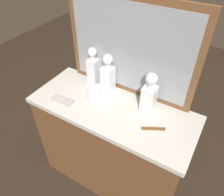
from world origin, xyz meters
name	(u,v)px	position (x,y,z in m)	size (l,w,h in m)	color
ground_plane	(112,174)	(0.00, 0.00, 0.00)	(6.00, 6.00, 0.00)	#2D2319
dresser	(112,146)	(0.00, 0.00, 0.41)	(1.11, 0.46, 0.82)	brown
dresser_mirror	(130,49)	(0.00, 0.21, 1.15)	(0.89, 0.03, 0.65)	brown
crystal_decanter_rear	(149,95)	(0.20, 0.11, 0.93)	(0.08, 0.08, 0.27)	white
crystal_decanter_center	(108,77)	(-0.12, 0.14, 0.94)	(0.08, 0.08, 0.29)	white
crystal_decanter_front	(93,70)	(-0.25, 0.16, 0.94)	(0.07, 0.07, 0.29)	white
crystal_tumbler_rear	(94,93)	(-0.16, 0.02, 0.86)	(0.09, 0.09, 0.09)	white
silver_brush_left	(62,100)	(-0.31, -0.12, 0.83)	(0.15, 0.06, 0.02)	#B7A88C
tortoiseshell_comb	(153,129)	(0.31, -0.04, 0.82)	(0.13, 0.08, 0.01)	brown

